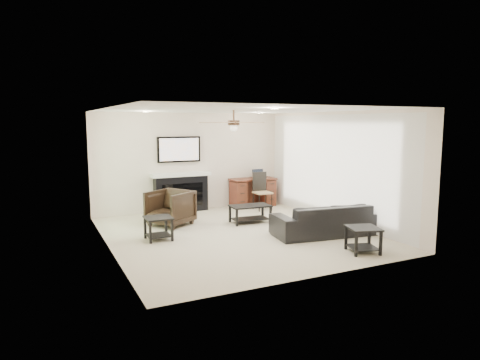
{
  "coord_description": "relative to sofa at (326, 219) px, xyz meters",
  "views": [
    {
      "loc": [
        -3.63,
        -7.7,
        2.26
      ],
      "look_at": [
        0.28,
        0.4,
        1.04
      ],
      "focal_mm": 32.0,
      "sensor_mm": 36.0,
      "label": 1
    }
  ],
  "objects": [
    {
      "name": "end_table_near",
      "position": [
        -0.15,
        -1.25,
        -0.09
      ],
      "size": [
        0.65,
        0.65,
        0.45
      ],
      "primitive_type": "cube",
      "rotation": [
        0.0,
        0.0,
        -0.3
      ],
      "color": "black",
      "rests_on": "ground"
    },
    {
      "name": "laptop",
      "position": [
        0.24,
        3.27,
        0.56
      ],
      "size": [
        0.33,
        0.24,
        0.23
      ],
      "primitive_type": "cube",
      "color": "black",
      "rests_on": "desk"
    },
    {
      "name": "sofa",
      "position": [
        0.0,
        0.0,
        0.0
      ],
      "size": [
        2.25,
        1.12,
        0.63
      ],
      "primitive_type": "imported",
      "rotation": [
        0.0,
        0.0,
        3.01
      ],
      "color": "black",
      "rests_on": "ground"
    },
    {
      "name": "desk",
      "position": [
        0.04,
        3.29,
        0.06
      ],
      "size": [
        1.22,
        0.56,
        0.76
      ],
      "primitive_type": "cube",
      "color": "#3A1E0E",
      "rests_on": "ground"
    },
    {
      "name": "coffee_table",
      "position": [
        -0.9,
        1.6,
        -0.12
      ],
      "size": [
        0.93,
        0.55,
        0.4
      ],
      "primitive_type": "cube",
      "rotation": [
        0.0,
        0.0,
        -0.06
      ],
      "color": "black",
      "rests_on": "ground"
    },
    {
      "name": "end_table_left",
      "position": [
        -3.15,
        1.1,
        -0.09
      ],
      "size": [
        0.5,
        0.5,
        0.45
      ],
      "primitive_type": "cube",
      "rotation": [
        0.0,
        0.0,
        -0.0
      ],
      "color": "black",
      "rests_on": "ground"
    },
    {
      "name": "room_shell",
      "position": [
        -1.42,
        0.94,
        1.37
      ],
      "size": [
        5.5,
        5.54,
        2.52
      ],
      "color": "beige",
      "rests_on": "ground"
    },
    {
      "name": "desk_chair",
      "position": [
        0.04,
        2.74,
        0.17
      ],
      "size": [
        0.44,
        0.46,
        0.97
      ],
      "primitive_type": "cube",
      "rotation": [
        0.0,
        0.0,
        -0.04
      ],
      "color": "black",
      "rests_on": "ground"
    },
    {
      "name": "armchair",
      "position": [
        -2.6,
        2.15,
        0.07
      ],
      "size": [
        1.17,
        1.16,
        0.78
      ],
      "primitive_type": "imported",
      "rotation": [
        0.0,
        0.0,
        -1.0
      ],
      "color": "black",
      "rests_on": "ground"
    },
    {
      "name": "fireplace_unit",
      "position": [
        -1.92,
        3.44,
        0.64
      ],
      "size": [
        1.52,
        0.34,
        1.91
      ],
      "primitive_type": "cube",
      "color": "black",
      "rests_on": "ground"
    }
  ]
}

